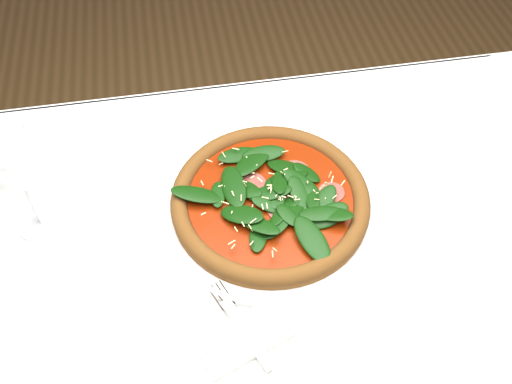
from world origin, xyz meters
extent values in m
cube|color=white|center=(0.00, 0.00, 0.73)|extent=(1.20, 0.80, 0.04)
cylinder|color=#48311C|center=(-0.54, 0.34, 0.35)|extent=(0.06, 0.06, 0.71)
cylinder|color=#48311C|center=(0.54, 0.34, 0.35)|extent=(0.06, 0.06, 0.71)
cube|color=white|center=(0.00, 0.40, 0.64)|extent=(1.20, 0.01, 0.22)
cylinder|color=silver|center=(-0.01, 0.08, 0.76)|extent=(0.37, 0.37, 0.01)
torus|color=silver|center=(-0.01, 0.08, 0.76)|extent=(0.37, 0.37, 0.01)
cylinder|color=brown|center=(-0.01, 0.08, 0.77)|extent=(0.37, 0.37, 0.01)
torus|color=#9D5D24|center=(-0.01, 0.08, 0.78)|extent=(0.37, 0.37, 0.03)
cylinder|color=#8B2305|center=(-0.01, 0.08, 0.78)|extent=(0.31, 0.31, 0.00)
cylinder|color=brown|center=(-0.01, 0.08, 0.78)|extent=(0.27, 0.27, 0.00)
ellipsoid|color=#0F370A|center=(-0.01, 0.08, 0.79)|extent=(0.30, 0.30, 0.03)
cylinder|color=#F9F0A2|center=(-0.01, 0.08, 0.80)|extent=(0.27, 0.27, 0.00)
cylinder|color=white|center=(-0.38, 0.12, 0.75)|extent=(0.08, 0.08, 0.00)
cylinder|color=white|center=(-0.38, 0.12, 0.81)|extent=(0.01, 0.01, 0.11)
ellipsoid|color=white|center=(-0.38, 0.12, 0.91)|extent=(0.09, 0.09, 0.12)
cube|color=white|center=(-0.08, -0.14, 0.76)|extent=(0.15, 0.11, 0.01)
cube|color=silver|center=(-0.08, -0.14, 0.76)|extent=(0.06, 0.12, 0.00)
cube|color=silver|center=(-0.11, -0.07, 0.76)|extent=(0.04, 0.05, 0.00)
camera|label=1|loc=(-0.13, -0.47, 1.50)|focal=40.00mm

